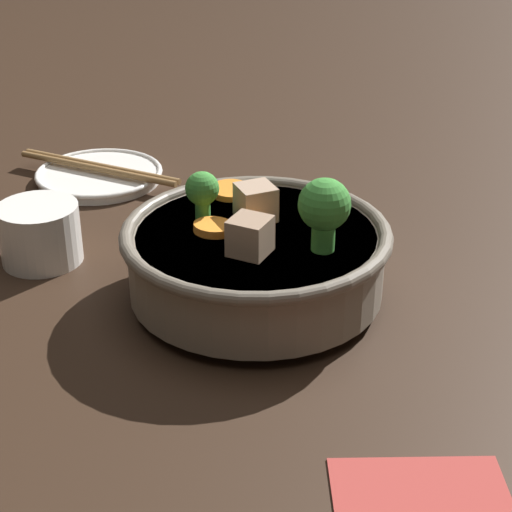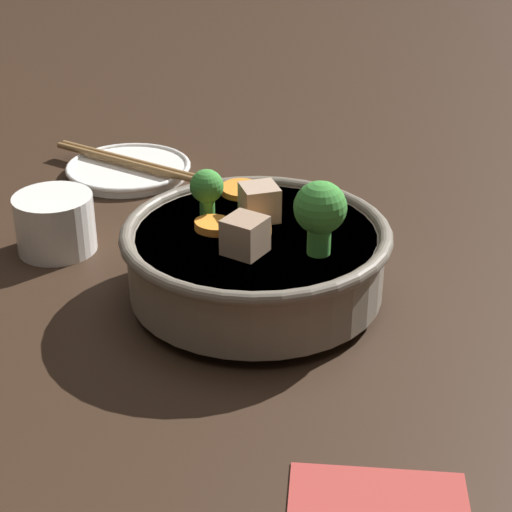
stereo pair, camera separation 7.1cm
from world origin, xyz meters
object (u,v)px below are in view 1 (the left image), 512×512
at_px(stirfry_bowl, 257,254).
at_px(tea_cup, 40,233).
at_px(chopsticks_pair, 99,167).
at_px(side_saucer, 99,175).

distance_m(stirfry_bowl, tea_cup, 0.21).
bearing_deg(chopsticks_pair, tea_cup, -112.74).
height_order(stirfry_bowl, chopsticks_pair, stirfry_bowl).
xyz_separation_m(side_saucer, tea_cup, (-0.07, -0.18, 0.02)).
bearing_deg(tea_cup, chopsticks_pair, 67.26).
bearing_deg(stirfry_bowl, chopsticks_pair, 108.08).
height_order(side_saucer, chopsticks_pair, chopsticks_pair).
bearing_deg(side_saucer, stirfry_bowl, -71.92).
bearing_deg(tea_cup, side_saucer, 67.26).
height_order(side_saucer, tea_cup, tea_cup).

